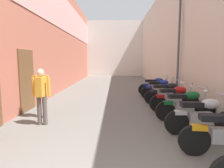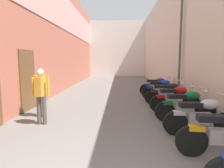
{
  "view_description": "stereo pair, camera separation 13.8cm",
  "coord_description": "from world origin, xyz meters",
  "views": [
    {
      "loc": [
        0.05,
        -1.22,
        1.82
      ],
      "look_at": [
        -0.05,
        5.46,
        1.0
      ],
      "focal_mm": 30.8,
      "sensor_mm": 36.0,
      "label": 1
    },
    {
      "loc": [
        0.19,
        -1.22,
        1.82
      ],
      "look_at": [
        -0.05,
        5.46,
        1.0
      ],
      "focal_mm": 30.8,
      "sensor_mm": 36.0,
      "label": 2
    }
  ],
  "objects": [
    {
      "name": "motorcycle_seventh",
      "position": [
        2.2,
        7.85,
        0.5
      ],
      "size": [
        1.85,
        0.58,
        1.04
      ],
      "color": "black",
      "rests_on": "ground"
    },
    {
      "name": "pedestrian_mid_alley",
      "position": [
        -2.01,
        4.06,
        0.92
      ],
      "size": [
        0.52,
        0.36,
        1.57
      ],
      "color": "#564C47",
      "rests_on": "ground"
    },
    {
      "name": "building_right",
      "position": [
        3.34,
        10.56,
        3.19
      ],
      "size": [
        0.45,
        21.12,
        6.37
      ],
      "color": "beige",
      "rests_on": "ground"
    },
    {
      "name": "ground_plane",
      "position": [
        0.0,
        8.56,
        0.0
      ],
      "size": [
        37.12,
        37.12,
        0.0
      ],
      "primitive_type": "plane",
      "color": "#66635E"
    },
    {
      "name": "building_far_end",
      "position": [
        0.0,
        22.12,
        3.17
      ],
      "size": [
        9.29,
        2.0,
        6.33
      ],
      "primitive_type": "cube",
      "color": "silver",
      "rests_on": "ground"
    },
    {
      "name": "street_lamp",
      "position": [
        2.91,
        7.83,
        2.75
      ],
      "size": [
        0.79,
        0.18,
        4.71
      ],
      "color": "#47474C",
      "rests_on": "ground"
    },
    {
      "name": "motorcycle_eighth",
      "position": [
        2.2,
        8.87,
        0.5
      ],
      "size": [
        1.84,
        0.58,
        1.04
      ],
      "color": "black",
      "rests_on": "ground"
    },
    {
      "name": "motorcycle_fifth",
      "position": [
        2.2,
        5.56,
        0.5
      ],
      "size": [
        1.84,
        0.58,
        1.04
      ],
      "color": "black",
      "rests_on": "ground"
    },
    {
      "name": "motorcycle_fourth",
      "position": [
        2.2,
        4.49,
        0.5
      ],
      "size": [
        1.85,
        0.58,
        1.04
      ],
      "color": "black",
      "rests_on": "ground"
    },
    {
      "name": "pedestrian_further_down",
      "position": [
        -2.29,
        4.77,
        0.92
      ],
      "size": [
        0.52,
        0.35,
        1.57
      ],
      "color": "#564C47",
      "rests_on": "ground"
    },
    {
      "name": "building_left",
      "position": [
        -3.34,
        10.51,
        3.31
      ],
      "size": [
        0.45,
        21.12,
        6.56
      ],
      "color": "#B76651",
      "rests_on": "ground"
    },
    {
      "name": "motorcycle_third",
      "position": [
        2.2,
        3.37,
        0.5
      ],
      "size": [
        1.85,
        0.58,
        1.04
      ],
      "color": "black",
      "rests_on": "ground"
    },
    {
      "name": "motorcycle_sixth",
      "position": [
        2.2,
        6.63,
        0.5
      ],
      "size": [
        1.85,
        0.58,
        1.04
      ],
      "color": "black",
      "rests_on": "ground"
    }
  ]
}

